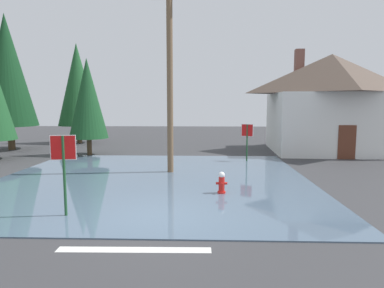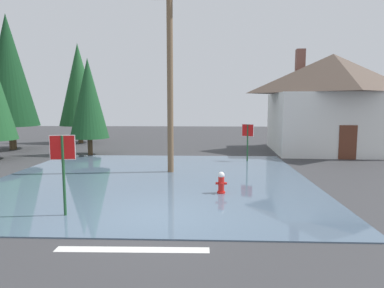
{
  "view_description": "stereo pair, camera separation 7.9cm",
  "coord_description": "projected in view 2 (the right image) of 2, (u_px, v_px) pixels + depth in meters",
  "views": [
    {
      "loc": [
        1.28,
        -9.32,
        3.2
      ],
      "look_at": [
        0.79,
        4.84,
        1.54
      ],
      "focal_mm": 31.72,
      "sensor_mm": 36.0,
      "label": 1
    },
    {
      "loc": [
        1.36,
        -9.31,
        3.2
      ],
      "look_at": [
        0.79,
        4.84,
        1.54
      ],
      "focal_mm": 31.72,
      "sensor_mm": 36.0,
      "label": 2
    }
  ],
  "objects": [
    {
      "name": "ground_plane",
      "position": [
        158.0,
        219.0,
        9.68
      ],
      "size": [
        80.0,
        80.0,
        0.1
      ],
      "primitive_type": "cube",
      "color": "#38383A"
    },
    {
      "name": "pine_tree_short_left",
      "position": [
        8.0,
        71.0,
        23.53
      ],
      "size": [
        3.76,
        3.76,
        9.39
      ],
      "color": "#4C3823",
      "rests_on": "ground"
    },
    {
      "name": "stop_sign_far",
      "position": [
        248.0,
        135.0,
        18.85
      ],
      "size": [
        0.61,
        0.35,
        2.11
      ],
      "color": "#1E4C28",
      "rests_on": "ground"
    },
    {
      "name": "house",
      "position": [
        331.0,
        102.0,
        22.71
      ],
      "size": [
        8.39,
        7.52,
        7.03
      ],
      "color": "silver",
      "rests_on": "ground"
    },
    {
      "name": "stop_sign_near",
      "position": [
        63.0,
        159.0,
        9.54
      ],
      "size": [
        0.7,
        0.15,
        2.35
      ],
      "color": "#1E4C28",
      "rests_on": "ground"
    },
    {
      "name": "pine_tree_mid_left",
      "position": [
        79.0,
        85.0,
        27.71
      ],
      "size": [
        3.25,
        3.25,
        8.12
      ],
      "color": "#4C3823",
      "rests_on": "ground"
    },
    {
      "name": "fire_hydrant",
      "position": [
        221.0,
        183.0,
        12.11
      ],
      "size": [
        0.41,
        0.35,
        0.81
      ],
      "color": "red",
      "rests_on": "ground"
    },
    {
      "name": "pine_tree_tall_left",
      "position": [
        89.0,
        99.0,
        21.1
      ],
      "size": [
        2.42,
        2.42,
        6.04
      ],
      "color": "#4C3823",
      "rests_on": "ground"
    },
    {
      "name": "lane_stop_bar",
      "position": [
        132.0,
        250.0,
        7.5
      ],
      "size": [
        3.43,
        0.37,
        0.01
      ],
      "primitive_type": "cube",
      "rotation": [
        0.0,
        0.0,
        0.02
      ],
      "color": "silver",
      "rests_on": "ground"
    },
    {
      "name": "utility_pole",
      "position": [
        170.0,
        77.0,
        15.47
      ],
      "size": [
        1.6,
        0.28,
        8.53
      ],
      "color": "brown",
      "rests_on": "ground"
    },
    {
      "name": "flood_puddle",
      "position": [
        153.0,
        179.0,
        14.53
      ],
      "size": [
        13.23,
        13.06,
        0.04
      ],
      "primitive_type": "cube",
      "color": "#4C6075",
      "rests_on": "ground"
    }
  ]
}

